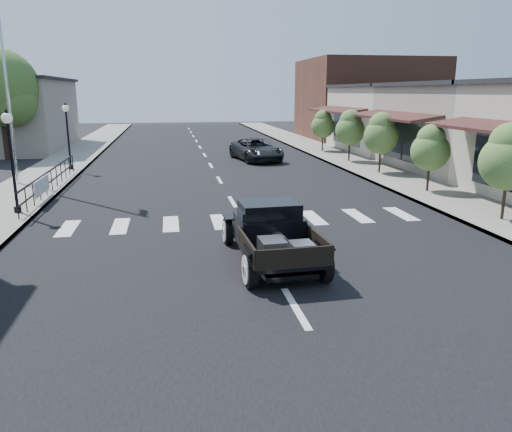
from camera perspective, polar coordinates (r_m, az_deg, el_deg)
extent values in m
plane|color=black|center=(12.86, 1.23, -5.07)|extent=(120.00, 120.00, 0.00)
cube|color=black|center=(27.35, -4.83, 5.16)|extent=(14.00, 80.00, 0.02)
cube|color=gray|center=(27.92, -22.54, 4.46)|extent=(3.00, 80.00, 0.15)
cube|color=gray|center=(29.32, 12.03, 5.63)|extent=(3.00, 80.00, 0.15)
cube|color=gray|center=(30.43, 25.27, 9.04)|extent=(10.00, 9.00, 4.50)
cube|color=beige|center=(38.15, 17.51, 10.47)|extent=(10.00, 9.00, 4.50)
cube|color=brown|center=(47.41, 12.58, 12.86)|extent=(11.00, 10.00, 7.00)
cylinder|color=silver|center=(24.97, -27.09, 17.53)|extent=(0.12, 0.12, 12.43)
imported|color=black|center=(31.28, 0.02, 7.57)|extent=(3.06, 5.20, 1.36)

